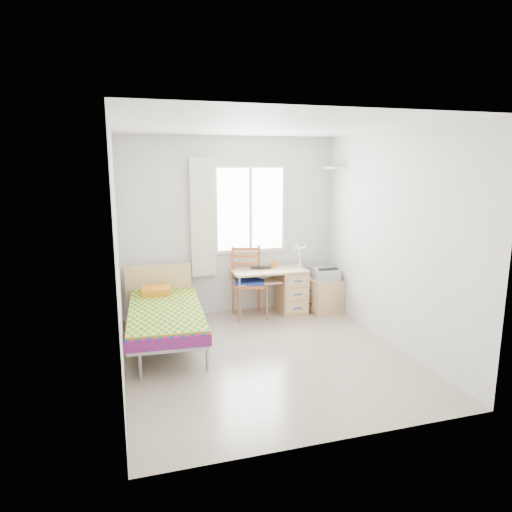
{
  "coord_description": "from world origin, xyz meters",
  "views": [
    {
      "loc": [
        -1.55,
        -4.75,
        2.21
      ],
      "look_at": [
        0.04,
        0.55,
        1.09
      ],
      "focal_mm": 32.0,
      "sensor_mm": 36.0,
      "label": 1
    }
  ],
  "objects_px": {
    "chair": "(249,278)",
    "printer": "(325,274)",
    "bed": "(165,313)",
    "cabinet": "(324,296)",
    "desk": "(287,288)"
  },
  "relations": [
    {
      "from": "bed",
      "to": "cabinet",
      "type": "distance_m",
      "value": 2.5
    },
    {
      "from": "cabinet",
      "to": "desk",
      "type": "bearing_deg",
      "value": 162.49
    },
    {
      "from": "desk",
      "to": "chair",
      "type": "bearing_deg",
      "value": 179.41
    },
    {
      "from": "cabinet",
      "to": "chair",
      "type": "bearing_deg",
      "value": 168.23
    },
    {
      "from": "bed",
      "to": "printer",
      "type": "relative_size",
      "value": 5.06
    },
    {
      "from": "chair",
      "to": "printer",
      "type": "bearing_deg",
      "value": 11.61
    },
    {
      "from": "bed",
      "to": "printer",
      "type": "distance_m",
      "value": 2.53
    },
    {
      "from": "bed",
      "to": "printer",
      "type": "bearing_deg",
      "value": 17.41
    },
    {
      "from": "bed",
      "to": "desk",
      "type": "height_order",
      "value": "bed"
    },
    {
      "from": "bed",
      "to": "desk",
      "type": "bearing_deg",
      "value": 24.08
    },
    {
      "from": "chair",
      "to": "cabinet",
      "type": "xyz_separation_m",
      "value": [
        1.14,
        -0.13,
        -0.33
      ]
    },
    {
      "from": "cabinet",
      "to": "bed",
      "type": "bearing_deg",
      "value": -171.72
    },
    {
      "from": "bed",
      "to": "cabinet",
      "type": "height_order",
      "value": "bed"
    },
    {
      "from": "bed",
      "to": "desk",
      "type": "xyz_separation_m",
      "value": [
        1.87,
        0.7,
        -0.03
      ]
    },
    {
      "from": "desk",
      "to": "cabinet",
      "type": "relative_size",
      "value": 2.19
    }
  ]
}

